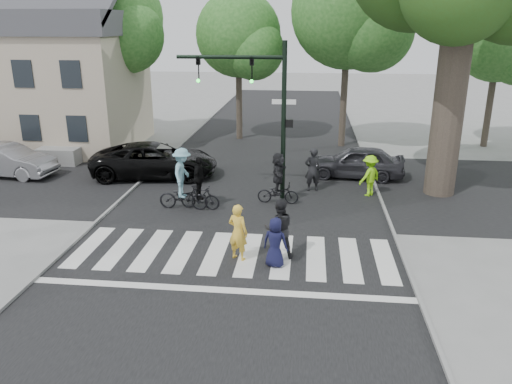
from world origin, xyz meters
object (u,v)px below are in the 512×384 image
pedestrian_woman (238,232)px  cyclist_mid (200,188)px  pedestrian_child (275,242)px  car_silver (7,161)px  cyclist_left (183,183)px  car_grey (356,162)px  traffic_signal (261,99)px  cyclist_right (278,181)px  car_suv (155,160)px  pedestrian_adult (279,229)px

pedestrian_woman → cyclist_mid: 4.47m
pedestrian_child → car_silver: 14.73m
cyclist_left → car_grey: (6.68, 4.81, -0.29)m
car_silver → car_grey: bearing=-78.1°
traffic_signal → cyclist_left: bearing=-149.4°
pedestrian_woman → car_grey: (4.07, 8.73, -0.13)m
cyclist_right → car_grey: (3.23, 3.80, -0.17)m
pedestrian_woman → car_suv: bearing=-33.8°
pedestrian_woman → cyclist_mid: cyclist_mid is taller
car_grey → car_suv: bearing=-79.1°
pedestrian_adult → car_grey: 8.96m
cyclist_left → pedestrian_child: bearing=-48.9°
cyclist_right → car_suv: 6.43m
pedestrian_adult → cyclist_mid: bearing=-60.8°
traffic_signal → car_grey: (3.95, 3.19, -3.18)m
cyclist_mid → car_suv: size_ratio=0.36×
pedestrian_child → cyclist_mid: 5.32m
pedestrian_woman → car_grey: 9.63m
traffic_signal → cyclist_mid: traffic_signal is taller
pedestrian_adult → car_silver: (-12.71, 6.98, -0.19)m
traffic_signal → car_silver: size_ratio=1.37×
traffic_signal → pedestrian_woman: bearing=-91.3°
pedestrian_child → cyclist_right: 5.27m
cyclist_right → cyclist_mid: bearing=-161.7°
traffic_signal → car_suv: 6.35m
pedestrian_child → pedestrian_woman: bearing=-3.9°
cyclist_mid → car_silver: 10.07m
pedestrian_woman → cyclist_right: (0.84, 4.93, 0.04)m
pedestrian_adult → car_silver: 14.50m
pedestrian_woman → cyclist_mid: size_ratio=0.85×
pedestrian_child → cyclist_right: bearing=-74.4°
cyclist_right → car_suv: cyclist_right is taller
cyclist_right → car_silver: 12.59m
traffic_signal → car_grey: bearing=38.9°
pedestrian_child → cyclist_mid: bearing=-41.6°
pedestrian_woman → pedestrian_adult: bearing=-143.3°
cyclist_left → car_silver: bearing=159.6°
cyclist_right → car_grey: 4.99m
car_suv → car_grey: 9.00m
pedestrian_adult → cyclist_right: bearing=-97.1°
car_grey → pedestrian_child: bearing=-12.9°
cyclist_left → car_silver: cyclist_left is taller
traffic_signal → pedestrian_woman: traffic_signal is taller
traffic_signal → pedestrian_woman: (-0.12, -5.54, -3.05)m
pedestrian_woman → cyclist_left: bearing=-32.0°
pedestrian_child → cyclist_right: cyclist_right is taller
cyclist_mid → car_silver: size_ratio=0.46×
traffic_signal → pedestrian_child: 6.74m
pedestrian_woman → cyclist_right: bearing=-75.3°
car_suv → pedestrian_woman: bearing=-155.3°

